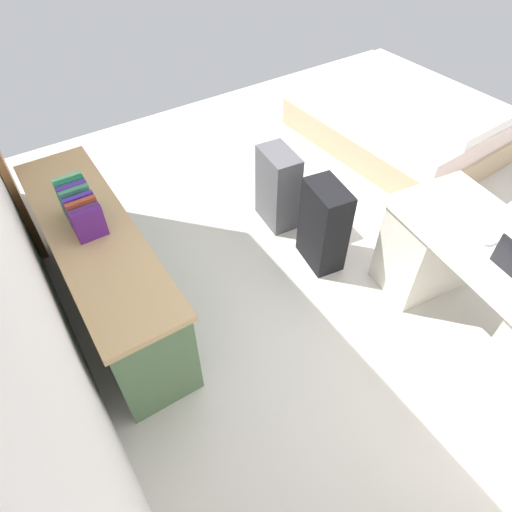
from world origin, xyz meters
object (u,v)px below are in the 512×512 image
object	(u,v)px
bed	(400,120)
computer_mouse	(490,241)
desk	(485,293)
figurine_small	(66,184)
suitcase_spare_grey	(278,188)
credenza	(105,270)
suitcase_black	(324,226)

from	to	relation	value
bed	computer_mouse	world-z (taller)	computer_mouse
desk	bed	bearing A→B (deg)	-33.12
desk	figurine_small	bearing A→B (deg)	45.18
computer_mouse	figurine_small	bearing A→B (deg)	53.78
computer_mouse	desk	bearing A→B (deg)	-167.00
desk	suitcase_spare_grey	bearing A→B (deg)	15.29
figurine_small	credenza	bearing A→B (deg)	-179.79
suitcase_spare_grey	bed	bearing A→B (deg)	-73.51
credenza	suitcase_spare_grey	distance (m)	1.47
suitcase_black	desk	bearing A→B (deg)	-149.37
computer_mouse	suitcase_black	bearing A→B (deg)	30.72
suitcase_black	figurine_small	distance (m)	1.76
credenza	computer_mouse	bearing A→B (deg)	-125.48
computer_mouse	suitcase_spare_grey	bearing A→B (deg)	22.94
desk	suitcase_spare_grey	size ratio (longest dim) A/B	2.33
desk	suitcase_black	world-z (taller)	desk
bed	suitcase_spare_grey	size ratio (longest dim) A/B	3.06
suitcase_black	computer_mouse	xyz separation A→B (m)	(-0.92, -0.41, 0.40)
suitcase_black	figurine_small	bearing A→B (deg)	68.99
credenza	computer_mouse	world-z (taller)	computer_mouse
desk	computer_mouse	size ratio (longest dim) A/B	15.09
bed	figurine_small	size ratio (longest dim) A/B	18.04
credenza	suitcase_black	distance (m)	1.53
computer_mouse	figurine_small	world-z (taller)	figurine_small
bed	suitcase_black	distance (m)	1.90
credenza	desk	bearing A→B (deg)	-127.61
bed	suitcase_black	bearing A→B (deg)	117.81
desk	credenza	distance (m)	2.39
credenza	bed	world-z (taller)	credenza
bed	suitcase_black	xyz separation A→B (m)	(-0.89, 1.68, 0.09)
bed	suitcase_spare_grey	bearing A→B (deg)	100.90
desk	credenza	world-z (taller)	credenza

